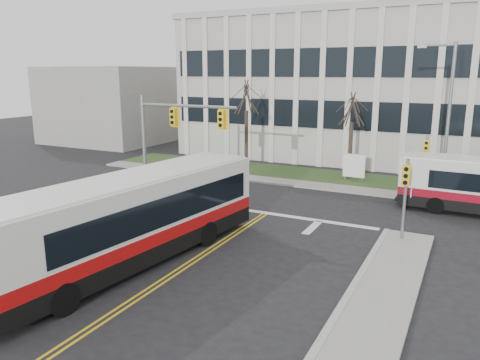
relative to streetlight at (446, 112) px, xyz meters
name	(u,v)px	position (x,y,z in m)	size (l,w,h in m)	color
ground	(182,268)	(-8.03, -16.20, -5.19)	(120.00, 120.00, 0.00)	black
sidewalk_cross	(384,193)	(-3.03, -1.00, -5.12)	(44.00, 1.60, 0.14)	#9E9B93
building_lawn	(392,184)	(-3.03, 1.80, -5.13)	(44.00, 5.00, 0.12)	#334E21
office_building	(420,89)	(-3.03, 13.80, 0.81)	(40.00, 16.00, 12.00)	beige
building_annex	(115,104)	(-34.03, 9.80, -1.19)	(12.00, 12.00, 8.00)	#9E9B93
mast_arm_signal	(167,131)	(-13.65, -9.04, -0.94)	(6.11, 0.38, 6.20)	slate
signal_pole_near	(405,188)	(-0.83, -9.30, -2.69)	(0.34, 0.39, 3.80)	slate
signal_pole_far	(426,157)	(-0.83, -0.80, -2.69)	(0.34, 0.39, 3.80)	slate
streetlight	(446,112)	(0.00, 0.00, 0.00)	(2.15, 0.25, 9.20)	slate
directory_sign	(354,166)	(-5.53, 1.30, -4.02)	(1.50, 0.12, 2.00)	slate
tree_left	(246,99)	(-14.03, 1.80, 0.32)	(1.80, 1.80, 7.70)	#42352B
tree_mid	(352,111)	(-6.03, 2.00, -0.31)	(1.80, 1.80, 6.82)	#42352B
bus_main	(130,222)	(-10.12, -16.65, -3.47)	(2.81, 12.95, 3.45)	silver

